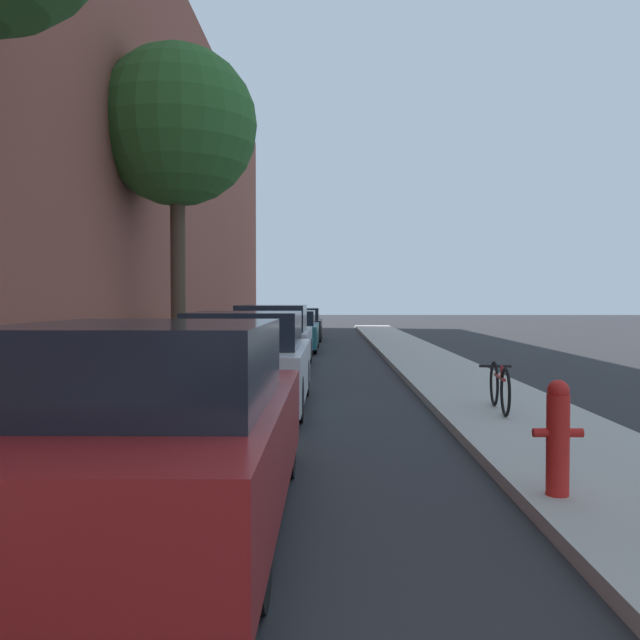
# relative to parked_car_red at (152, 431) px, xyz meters

# --- Properties ---
(ground_plane) EXTENTS (120.00, 120.00, 0.00)m
(ground_plane) POSITION_rel_parked_car_red_xyz_m (0.83, 10.09, -0.69)
(ground_plane) COLOR #28282B
(sidewalk_left) EXTENTS (2.00, 52.00, 0.12)m
(sidewalk_left) POSITION_rel_parked_car_red_xyz_m (-2.07, 10.09, -0.63)
(sidewalk_left) COLOR #ADA89E
(sidewalk_left) RESTS_ON ground
(sidewalk_right) EXTENTS (2.00, 52.00, 0.12)m
(sidewalk_right) POSITION_rel_parked_car_red_xyz_m (3.73, 10.09, -0.63)
(sidewalk_right) COLOR #ADA89E
(sidewalk_right) RESTS_ON ground
(building_facade_left) EXTENTS (0.70, 52.00, 10.78)m
(building_facade_left) POSITION_rel_parked_car_red_xyz_m (-3.42, 10.09, 4.70)
(building_facade_left) COLOR brown
(building_facade_left) RESTS_ON ground
(parked_car_red) EXTENTS (1.89, 4.36, 1.45)m
(parked_car_red) POSITION_rel_parked_car_red_xyz_m (0.00, 0.00, 0.00)
(parked_car_red) COLOR black
(parked_car_red) RESTS_ON ground
(parked_car_white) EXTENTS (1.77, 4.13, 1.43)m
(parked_car_white) POSITION_rel_parked_car_red_xyz_m (0.02, 5.48, -0.01)
(parked_car_white) COLOR black
(parked_car_white) RESTS_ON ground
(parked_car_silver) EXTENTS (1.73, 4.63, 1.49)m
(parked_car_silver) POSITION_rel_parked_car_red_xyz_m (-0.07, 11.39, 0.01)
(parked_car_silver) COLOR black
(parked_car_silver) RESTS_ON ground
(parked_car_teal) EXTENTS (1.80, 4.68, 1.27)m
(parked_car_teal) POSITION_rel_parked_car_red_xyz_m (-0.01, 17.21, -0.07)
(parked_car_teal) COLOR black
(parked_car_teal) RESTS_ON ground
(parked_car_black) EXTENTS (1.78, 4.46, 1.29)m
(parked_car_black) POSITION_rel_parked_car_red_xyz_m (0.05, 22.82, -0.07)
(parked_car_black) COLOR black
(parked_car_black) RESTS_ON ground
(street_tree_far) EXTENTS (3.42, 3.42, 6.93)m
(street_tree_far) POSITION_rel_parked_car_red_xyz_m (-2.00, 10.08, 4.62)
(street_tree_far) COLOR #4C3A2B
(street_tree_far) RESTS_ON sidewalk_left
(fire_hydrant) EXTENTS (0.38, 0.17, 0.88)m
(fire_hydrant) POSITION_rel_parked_car_red_xyz_m (3.00, 0.42, -0.11)
(fire_hydrant) COLOR red
(fire_hydrant) RESTS_ON sidewalk_right
(bicycle) EXTENTS (0.44, 1.54, 0.63)m
(bicycle) POSITION_rel_parked_car_red_xyz_m (3.54, 4.48, -0.24)
(bicycle) COLOR black
(bicycle) RESTS_ON sidewalk_right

